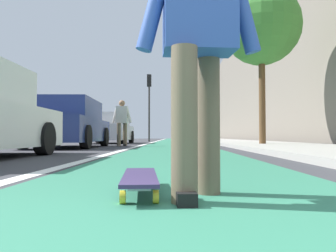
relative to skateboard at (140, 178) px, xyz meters
The scene contains 12 objects.
ground_plane 8.62m from the skateboard, ahead, with size 80.00×80.00×0.00m, color #38383D.
bike_lane_paint 22.61m from the skateboard, ahead, with size 56.00×2.34×0.00m, color #2D7256.
lane_stripe_white 18.64m from the skateboard, ahead, with size 52.00×0.16×0.01m, color silver.
sidewalk_curb 16.98m from the skateboard, 11.91° to the right, with size 52.00×3.20×0.11m, color #9E9B93.
building_facade 21.93m from the skateboard, 16.54° to the right, with size 40.00×1.20×8.77m, color slate.
skateboard is the anchor object (origin of this frame).
skater_person 0.92m from the skateboard, 113.41° to the right, with size 0.48×0.72×1.64m.
parked_car_mid 8.74m from the skateboard, 20.77° to the left, with size 4.56×2.04×1.49m.
parked_car_far 14.48m from the skateboard, 11.98° to the left, with size 4.17×2.00×1.48m.
traffic_light 19.83m from the skateboard, ahead, with size 0.33×0.28×4.44m.
street_tree_mid 10.15m from the skateboard, 19.35° to the right, with size 2.59×2.59×5.30m.
pedestrian_distant 9.79m from the skateboard, ahead, with size 0.46×0.72×1.64m.
Camera 1 is at (-0.60, 0.04, 0.35)m, focal length 35.01 mm.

